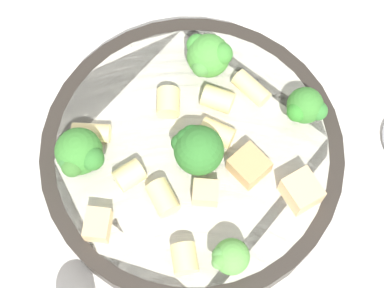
# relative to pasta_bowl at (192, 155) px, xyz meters

# --- Properties ---
(ground_plane) EXTENTS (2.00, 2.00, 0.00)m
(ground_plane) POSITION_rel_pasta_bowl_xyz_m (0.00, 0.00, -0.02)
(ground_plane) COLOR beige
(pasta_bowl) EXTENTS (0.23, 0.23, 0.03)m
(pasta_bowl) POSITION_rel_pasta_bowl_xyz_m (0.00, 0.00, 0.00)
(pasta_bowl) COLOR #28231E
(pasta_bowl) RESTS_ON ground_plane
(broccoli_floret_0) EXTENTS (0.04, 0.03, 0.04)m
(broccoli_floret_0) POSITION_rel_pasta_bowl_xyz_m (-0.03, -0.08, 0.04)
(broccoli_floret_0) COLOR #84AD60
(broccoli_floret_0) RESTS_ON pasta_bowl
(broccoli_floret_1) EXTENTS (0.03, 0.03, 0.03)m
(broccoli_floret_1) POSITION_rel_pasta_bowl_xyz_m (0.02, 0.09, 0.03)
(broccoli_floret_1) COLOR #84AD60
(broccoli_floret_1) RESTS_ON pasta_bowl
(broccoli_floret_2) EXTENTS (0.04, 0.03, 0.04)m
(broccoli_floret_2) POSITION_rel_pasta_bowl_xyz_m (-0.05, 0.04, 0.04)
(broccoli_floret_2) COLOR #9EC175
(broccoli_floret_2) RESTS_ON pasta_bowl
(broccoli_floret_3) EXTENTS (0.03, 0.03, 0.03)m
(broccoli_floret_3) POSITION_rel_pasta_bowl_xyz_m (0.09, -0.02, 0.03)
(broccoli_floret_3) COLOR #9EC175
(broccoli_floret_3) RESTS_ON pasta_bowl
(broccoli_floret_4) EXTENTS (0.04, 0.04, 0.04)m
(broccoli_floret_4) POSITION_rel_pasta_bowl_xyz_m (0.01, -0.00, 0.03)
(broccoli_floret_4) COLOR #9EC175
(broccoli_floret_4) RESTS_ON pasta_bowl
(rigatoni_0) EXTENTS (0.03, 0.02, 0.01)m
(rigatoni_0) POSITION_rel_pasta_bowl_xyz_m (-0.02, 0.06, 0.02)
(rigatoni_0) COLOR #E0C67F
(rigatoni_0) RESTS_ON pasta_bowl
(rigatoni_1) EXTENTS (0.03, 0.03, 0.02)m
(rigatoni_1) POSITION_rel_pasta_bowl_xyz_m (-0.04, -0.00, 0.02)
(rigatoni_1) COLOR #E0C67F
(rigatoni_1) RESTS_ON pasta_bowl
(rigatoni_2) EXTENTS (0.03, 0.03, 0.02)m
(rigatoni_2) POSITION_rel_pasta_bowl_xyz_m (0.00, 0.02, 0.02)
(rigatoni_2) COLOR #E0C67F
(rigatoni_2) RESTS_ON pasta_bowl
(rigatoni_3) EXTENTS (0.02, 0.02, 0.02)m
(rigatoni_3) POSITION_rel_pasta_bowl_xyz_m (-0.00, -0.05, 0.02)
(rigatoni_3) COLOR #E0C67F
(rigatoni_3) RESTS_ON pasta_bowl
(rigatoni_4) EXTENTS (0.03, 0.03, 0.01)m
(rigatoni_4) POSITION_rel_pasta_bowl_xyz_m (-0.04, -0.06, 0.02)
(rigatoni_4) COLOR #E0C67F
(rigatoni_4) RESTS_ON pasta_bowl
(rigatoni_5) EXTENTS (0.02, 0.02, 0.02)m
(rigatoni_5) POSITION_rel_pasta_bowl_xyz_m (0.07, -0.04, 0.02)
(rigatoni_5) COLOR #E0C67F
(rigatoni_5) RESTS_ON pasta_bowl
(rigatoni_6) EXTENTS (0.02, 0.02, 0.02)m
(rigatoni_6) POSITION_rel_pasta_bowl_xyz_m (0.03, -0.04, 0.02)
(rigatoni_6) COLOR #E0C67F
(rigatoni_6) RESTS_ON pasta_bowl
(rigatoni_7) EXTENTS (0.03, 0.03, 0.02)m
(rigatoni_7) POSITION_rel_pasta_bowl_xyz_m (-0.02, 0.04, 0.02)
(rigatoni_7) COLOR #E0C67F
(rigatoni_7) RESTS_ON pasta_bowl
(chicken_chunk_0) EXTENTS (0.02, 0.02, 0.02)m
(chicken_chunk_0) POSITION_rel_pasta_bowl_xyz_m (0.04, -0.01, 0.02)
(chicken_chunk_0) COLOR tan
(chicken_chunk_0) RESTS_ON pasta_bowl
(chicken_chunk_1) EXTENTS (0.03, 0.02, 0.02)m
(chicken_chunk_1) POSITION_rel_pasta_bowl_xyz_m (0.07, 0.05, 0.02)
(chicken_chunk_1) COLOR tan
(chicken_chunk_1) RESTS_ON pasta_bowl
(chicken_chunk_2) EXTENTS (0.03, 0.03, 0.02)m
(chicken_chunk_2) POSITION_rel_pasta_bowl_xyz_m (0.02, -0.09, 0.02)
(chicken_chunk_2) COLOR tan
(chicken_chunk_2) RESTS_ON pasta_bowl
(chicken_chunk_3) EXTENTS (0.03, 0.03, 0.02)m
(chicken_chunk_3) POSITION_rel_pasta_bowl_xyz_m (0.03, 0.03, 0.02)
(chicken_chunk_3) COLOR tan
(chicken_chunk_3) RESTS_ON pasta_bowl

